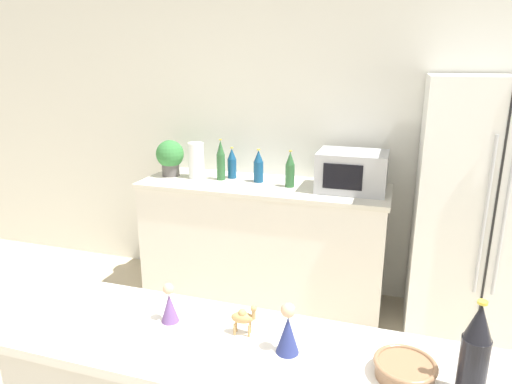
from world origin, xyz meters
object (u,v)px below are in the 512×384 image
at_px(camel_figurine, 244,317).
at_px(wise_man_figurine_crimson, 169,305).
at_px(back_bottle_3, 232,163).
at_px(fruit_bowl, 405,369).
at_px(back_bottle_0, 221,160).
at_px(potted_plant, 170,156).
at_px(microwave, 352,171).
at_px(back_bottle_2, 290,170).
at_px(wine_bottle, 475,353).
at_px(back_bottle_1, 258,166).
at_px(wise_man_figurine_blue, 288,332).
at_px(paper_towel_roll, 196,160).
at_px(refrigerator, 483,214).

xyz_separation_m(camel_figurine, wise_man_figurine_crimson, (-0.28, -0.00, -0.00)).
bearing_deg(back_bottle_3, fruit_bowl, -57.33).
bearing_deg(back_bottle_0, potted_plant, -179.50).
relative_size(potted_plant, microwave, 0.60).
relative_size(microwave, back_bottle_2, 1.77).
bearing_deg(wine_bottle, back_bottle_1, 121.65).
distance_m(wine_bottle, wise_man_figurine_blue, 0.53).
xyz_separation_m(potted_plant, camel_figurine, (1.29, -1.91, -0.10)).
distance_m(back_bottle_0, back_bottle_3, 0.10).
bearing_deg(fruit_bowl, back_bottle_2, 112.94).
bearing_deg(wise_man_figurine_crimson, back_bottle_1, 98.18).
bearing_deg(wise_man_figurine_blue, back_bottle_2, 103.49).
bearing_deg(wise_man_figurine_crimson, fruit_bowl, -4.20).
height_order(paper_towel_roll, back_bottle_3, paper_towel_roll).
distance_m(back_bottle_1, wise_man_figurine_blue, 2.11).
xyz_separation_m(back_bottle_1, wine_bottle, (1.25, -2.03, 0.02)).
bearing_deg(wise_man_figurine_blue, refrigerator, 66.06).
relative_size(back_bottle_0, back_bottle_2, 1.17).
distance_m(back_bottle_1, wine_bottle, 2.38).
xyz_separation_m(microwave, back_bottle_1, (-0.70, 0.02, -0.02)).
height_order(refrigerator, wine_bottle, refrigerator).
xyz_separation_m(microwave, wise_man_figurine_blue, (0.02, -1.96, -0.07)).
relative_size(back_bottle_2, wise_man_figurine_crimson, 1.83).
bearing_deg(back_bottle_2, back_bottle_3, 166.82).
bearing_deg(back_bottle_1, back_bottle_0, -175.76).
height_order(back_bottle_2, back_bottle_3, back_bottle_2).
bearing_deg(back_bottle_1, wine_bottle, -58.35).
xyz_separation_m(microwave, back_bottle_2, (-0.44, -0.04, -0.01)).
height_order(microwave, back_bottle_3, microwave).
bearing_deg(fruit_bowl, wise_man_figurine_blue, 178.15).
bearing_deg(wise_man_figurine_crimson, refrigerator, 55.19).
height_order(wine_bottle, camel_figurine, wine_bottle).
height_order(refrigerator, wise_man_figurine_blue, refrigerator).
bearing_deg(back_bottle_2, refrigerator, -1.24).
relative_size(paper_towel_roll, back_bottle_2, 1.03).
relative_size(paper_towel_roll, fruit_bowl, 1.51).
distance_m(paper_towel_roll, wine_bottle, 2.66).
xyz_separation_m(fruit_bowl, wise_man_figurine_blue, (-0.36, 0.01, 0.05)).
height_order(back_bottle_2, wise_man_figurine_blue, back_bottle_2).
height_order(refrigerator, back_bottle_0, refrigerator).
xyz_separation_m(potted_plant, wise_man_figurine_blue, (1.45, -1.96, -0.09)).
xyz_separation_m(back_bottle_3, fruit_bowl, (1.31, -2.05, -0.09)).
relative_size(microwave, back_bottle_0, 1.51).
distance_m(back_bottle_2, back_bottle_3, 0.51).
relative_size(potted_plant, fruit_bowl, 1.56).
bearing_deg(back_bottle_1, microwave, -1.82).
relative_size(back_bottle_3, fruit_bowl, 1.33).
xyz_separation_m(potted_plant, wise_man_figurine_crimson, (1.01, -1.91, -0.10)).
bearing_deg(paper_towel_roll, back_bottle_1, 3.03).
height_order(potted_plant, back_bottle_3, potted_plant).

